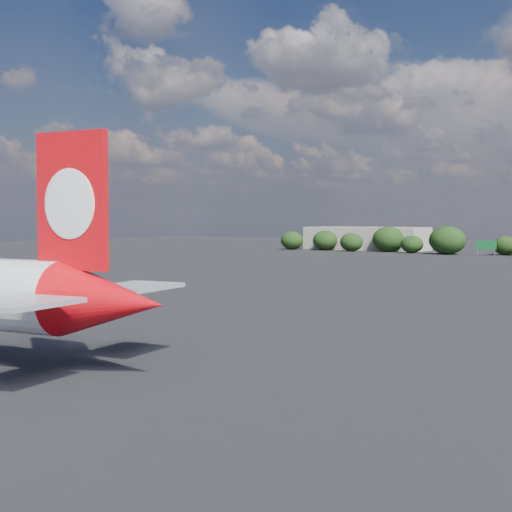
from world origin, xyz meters
The scene contains 3 objects.
ground centered at (0.00, 60.00, 0.00)m, with size 500.00×500.00×0.00m, color black.
terminal_building centered at (-65.00, 192.00, 4.00)m, with size 42.00×16.00×8.00m.
highway_sign centered at (-18.00, 176.00, 3.13)m, with size 6.00×0.30×4.50m.
Camera 1 is at (48.19, -33.13, 10.91)m, focal length 50.00 mm.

